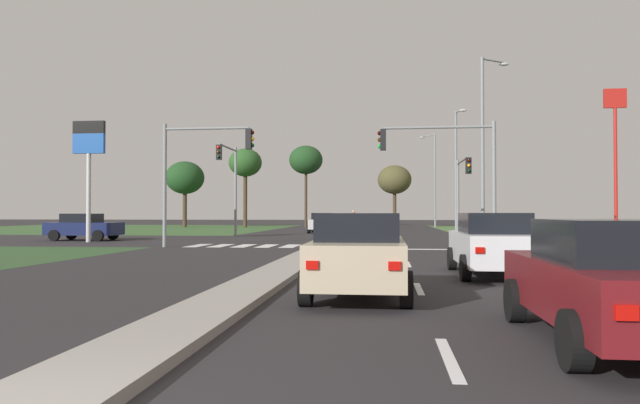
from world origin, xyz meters
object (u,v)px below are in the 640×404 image
(traffic_signal_near_right, at_px, (450,160))
(street_lamp_third, at_px, (457,166))
(car_maroon_fifth, at_px, (612,281))
(fastfood_pole_sign, at_px, (615,128))
(pedestrian_at_median, at_px, (354,219))
(treeline_second, at_px, (245,164))
(fuel_price_totem, at_px, (89,153))
(street_lamp_second, at_px, (484,140))
(treeline_near, at_px, (185,178))
(traffic_signal_far_right, at_px, (462,181))
(car_silver_third, at_px, (322,223))
(street_lamp_fourth, at_px, (434,176))
(traffic_signal_near_left, at_px, (196,162))
(treeline_fourth, at_px, (395,180))
(car_navy_second, at_px, (84,227))
(car_beige_near, at_px, (359,254))
(traffic_signal_far_left, at_px, (230,174))
(treeline_third, at_px, (306,160))
(car_white_fourth, at_px, (493,244))

(traffic_signal_near_right, height_order, street_lamp_third, street_lamp_third)
(car_maroon_fifth, xyz_separation_m, fastfood_pole_sign, (16.27, 43.69, 7.92))
(pedestrian_at_median, height_order, treeline_second, treeline_second)
(pedestrian_at_median, xyz_separation_m, fuel_price_totem, (-13.76, -16.35, 3.75))
(street_lamp_second, xyz_separation_m, treeline_near, (-28.19, 30.69, -0.15))
(traffic_signal_far_right, xyz_separation_m, street_lamp_third, (0.65, 8.25, 1.64))
(traffic_signal_far_right, distance_m, street_lamp_third, 8.44)
(car_silver_third, height_order, street_lamp_fourth, street_lamp_fourth)
(street_lamp_third, bearing_deg, traffic_signal_near_left, -126.47)
(traffic_signal_near_left, distance_m, treeline_fourth, 39.04)
(car_silver_third, xyz_separation_m, treeline_near, (-17.55, 17.10, 4.74))
(street_lamp_third, bearing_deg, fuel_price_totem, -144.80)
(car_navy_second, relative_size, pedestrian_at_median, 2.47)
(car_beige_near, xyz_separation_m, car_silver_third, (-4.59, 35.99, -0.00))
(car_silver_third, relative_size, traffic_signal_far_left, 0.68)
(car_silver_third, xyz_separation_m, traffic_signal_far_right, (9.90, -9.49, 2.79))
(treeline_third, bearing_deg, traffic_signal_near_right, -73.17)
(traffic_signal_near_left, xyz_separation_m, traffic_signal_far_right, (13.66, 11.10, -0.39))
(traffic_signal_far_left, bearing_deg, car_navy_second, -141.37)
(car_beige_near, xyz_separation_m, traffic_signal_far_right, (5.31, 26.51, 2.79))
(fuel_price_totem, relative_size, treeline_third, 0.72)
(traffic_signal_near_right, relative_size, fuel_price_totem, 0.85)
(fastfood_pole_sign, bearing_deg, treeline_fourth, 143.73)
(traffic_signal_far_right, distance_m, street_lamp_fourth, 28.01)
(traffic_signal_far_right, bearing_deg, fastfood_pole_sign, 43.24)
(treeline_third, bearing_deg, traffic_signal_far_left, -92.82)
(car_maroon_fifth, xyz_separation_m, traffic_signal_far_left, (-13.18, 30.87, 3.44))
(car_white_fourth, xyz_separation_m, treeline_fourth, (-1.79, 48.95, 4.37))
(car_beige_near, distance_m, street_lamp_second, 23.72)
(street_lamp_third, bearing_deg, car_beige_near, -99.73)
(traffic_signal_near_right, relative_size, pedestrian_at_median, 3.39)
(fuel_price_totem, bearing_deg, street_lamp_fourth, 58.32)
(traffic_signal_far_right, bearing_deg, traffic_signal_near_left, -140.89)
(car_beige_near, relative_size, street_lamp_third, 0.44)
(street_lamp_fourth, height_order, pedestrian_at_median, street_lamp_fourth)
(car_maroon_fifth, xyz_separation_m, treeline_second, (-18.19, 55.86, 6.28))
(traffic_signal_near_left, xyz_separation_m, treeline_third, (-0.17, 39.44, 3.60))
(fuel_price_totem, distance_m, treeline_near, 34.28)
(traffic_signal_near_left, height_order, traffic_signal_far_left, traffic_signal_far_left)
(car_navy_second, bearing_deg, traffic_signal_far_right, 103.02)
(traffic_signal_near_left, relative_size, fastfood_pole_sign, 0.49)
(car_beige_near, xyz_separation_m, fuel_price_totem, (-15.80, 19.41, 4.09))
(fuel_price_totem, bearing_deg, treeline_second, 88.42)
(car_maroon_fifth, bearing_deg, traffic_signal_near_right, 89.63)
(car_maroon_fifth, xyz_separation_m, treeline_third, (-11.81, 58.63, 6.81))
(traffic_signal_near_right, distance_m, pedestrian_at_median, 21.26)
(street_lamp_second, height_order, pedestrian_at_median, street_lamp_second)
(car_maroon_fifth, height_order, traffic_signal_near_right, traffic_signal_near_right)
(car_maroon_fifth, xyz_separation_m, street_lamp_fourth, (2.52, 58.22, 4.93))
(traffic_signal_near_right, relative_size, street_lamp_third, 0.60)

